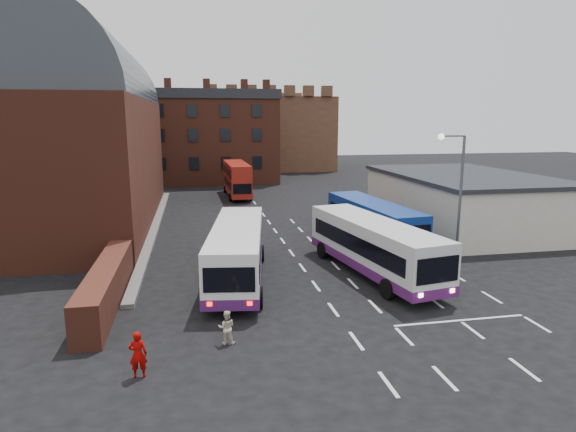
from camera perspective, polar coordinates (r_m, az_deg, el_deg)
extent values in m
plane|color=black|center=(23.08, 4.82, -10.25)|extent=(180.00, 180.00, 0.00)
cube|color=#602B1E|center=(42.83, -23.97, 5.76)|extent=(12.00, 28.00, 10.00)
cylinder|color=#1E2328|center=(42.71, -24.53, 12.44)|extent=(12.00, 26.00, 12.00)
cube|color=#602B1E|center=(24.23, -20.69, -7.64)|extent=(1.20, 10.00, 1.80)
cube|color=beige|center=(40.98, 19.93, 1.61)|extent=(10.00, 16.00, 4.00)
cube|color=#282B30|center=(40.70, 20.13, 4.53)|extent=(10.40, 16.40, 0.30)
cube|color=brown|center=(66.67, -11.16, 8.65)|extent=(22.00, 10.00, 11.00)
cube|color=brown|center=(87.46, -3.19, 9.79)|extent=(22.00, 22.00, 12.00)
cube|color=white|center=(25.74, -6.04, -3.88)|extent=(4.11, 11.20, 2.49)
cube|color=black|center=(25.70, -6.04, -3.55)|extent=(3.99, 10.03, 0.90)
cylinder|color=black|center=(29.52, -7.98, -4.42)|extent=(0.43, 1.03, 1.00)
cylinder|color=black|center=(22.57, -9.79, -9.54)|extent=(0.43, 1.03, 1.00)
cylinder|color=black|center=(29.38, -3.13, -4.41)|extent=(0.43, 1.03, 1.00)
cylinder|color=black|center=(22.38, -3.37, -9.57)|extent=(0.43, 1.03, 1.00)
cube|color=silver|center=(26.94, 10.07, -3.25)|extent=(4.35, 11.34, 2.52)
cube|color=black|center=(26.90, 10.09, -2.94)|extent=(4.21, 10.17, 0.91)
cylinder|color=black|center=(25.20, 16.59, -7.59)|extent=(0.45, 1.04, 1.01)
cylinder|color=black|center=(31.15, 8.31, -3.58)|extent=(0.45, 1.04, 1.01)
cylinder|color=black|center=(23.81, 11.70, -8.47)|extent=(0.45, 1.04, 1.01)
cylinder|color=black|center=(30.05, 4.09, -4.05)|extent=(0.45, 1.04, 1.01)
cube|color=navy|center=(33.67, 10.03, -0.42)|extent=(3.49, 10.80, 2.41)
cube|color=black|center=(33.64, 10.04, -0.18)|extent=(3.43, 9.62, 0.87)
cylinder|color=black|center=(31.67, 14.67, -3.63)|extent=(0.37, 0.99, 0.96)
cylinder|color=black|center=(37.74, 9.03, -0.98)|extent=(0.37, 0.99, 0.96)
cylinder|color=black|center=(30.50, 10.79, -4.03)|extent=(0.37, 0.99, 0.96)
cylinder|color=black|center=(36.77, 5.65, -1.22)|extent=(0.37, 0.99, 0.96)
cube|color=#9F1E14|center=(53.56, -6.07, 4.51)|extent=(2.37, 9.46, 3.34)
cube|color=black|center=(53.62, -6.06, 4.01)|extent=(2.40, 8.26, 0.77)
cylinder|color=black|center=(50.98, -4.45, 2.29)|extent=(0.26, 0.86, 0.86)
cylinder|color=black|center=(57.18, -5.35, 3.28)|extent=(0.26, 0.86, 0.86)
cylinder|color=black|center=(50.73, -6.85, 2.20)|extent=(0.26, 0.86, 0.86)
cylinder|color=black|center=(56.96, -7.48, 3.20)|extent=(0.26, 0.86, 0.86)
cylinder|color=#4C4F54|center=(28.66, 19.69, 1.31)|extent=(0.15, 0.15, 7.60)
cylinder|color=#4C4F54|center=(28.01, 18.98, 8.97)|extent=(1.33, 0.22, 0.10)
sphere|color=#FFF2CC|center=(27.74, 17.70, 8.93)|extent=(0.34, 0.34, 0.34)
imported|color=#920402|center=(17.39, -17.36, -15.39)|extent=(0.60, 0.39, 1.64)
imported|color=beige|center=(19.07, -7.30, -12.95)|extent=(0.72, 0.60, 1.34)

